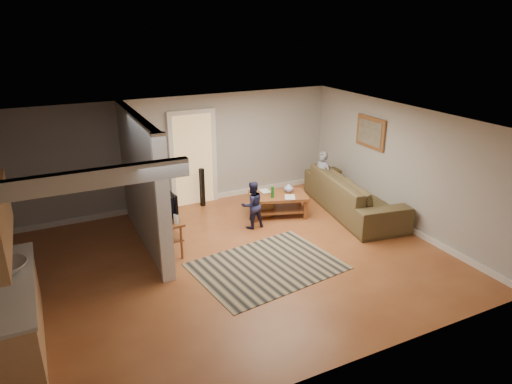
% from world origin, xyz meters
% --- Properties ---
extents(ground, '(7.50, 7.50, 0.00)m').
position_xyz_m(ground, '(0.00, 0.00, 0.00)').
color(ground, brown).
rests_on(ground, ground).
extents(room_shell, '(7.54, 6.02, 2.52)m').
position_xyz_m(room_shell, '(-1.07, 0.43, 1.46)').
color(room_shell, '#A3A29C').
rests_on(room_shell, ground).
extents(area_rug, '(2.66, 2.10, 0.01)m').
position_xyz_m(area_rug, '(0.47, -0.42, 0.01)').
color(area_rug, black).
rests_on(area_rug, ground).
extents(sofa, '(1.60, 3.07, 0.85)m').
position_xyz_m(sofa, '(3.30, 0.90, 0.00)').
color(sofa, '#4A3B25').
rests_on(sofa, ground).
extents(coffee_table, '(1.39, 1.06, 0.73)m').
position_xyz_m(coffee_table, '(1.72, 1.46, 0.38)').
color(coffee_table, maroon).
rests_on(coffee_table, ground).
extents(tv_console, '(0.49, 1.12, 0.94)m').
position_xyz_m(tv_console, '(-0.94, 0.96, 0.63)').
color(tv_console, maroon).
rests_on(tv_console, ground).
extents(speaker_left, '(0.10, 0.10, 0.91)m').
position_xyz_m(speaker_left, '(-1.00, 1.20, 0.45)').
color(speaker_left, black).
rests_on(speaker_left, ground).
extents(speaker_right, '(0.12, 0.12, 0.90)m').
position_xyz_m(speaker_right, '(0.40, 2.70, 0.45)').
color(speaker_right, black).
rests_on(speaker_right, ground).
extents(toy_basket, '(0.43, 0.43, 0.38)m').
position_xyz_m(toy_basket, '(1.49, 1.67, 0.16)').
color(toy_basket, olive).
rests_on(toy_basket, ground).
extents(child, '(0.40, 0.50, 1.22)m').
position_xyz_m(child, '(3.00, 1.72, 0.00)').
color(child, gray).
rests_on(child, ground).
extents(toddler, '(0.50, 0.39, 1.00)m').
position_xyz_m(toddler, '(0.93, 1.14, 0.00)').
color(toddler, '#1F2042').
rests_on(toddler, ground).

